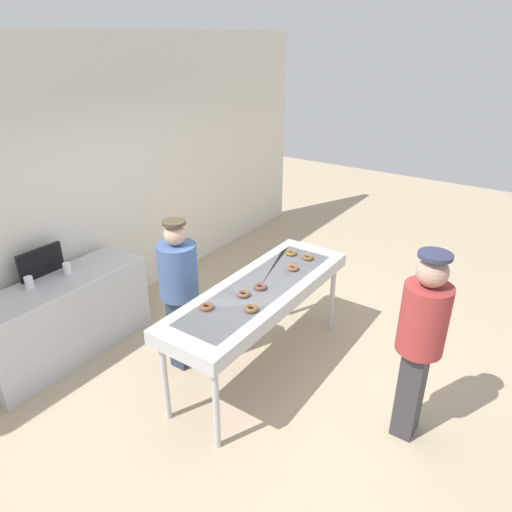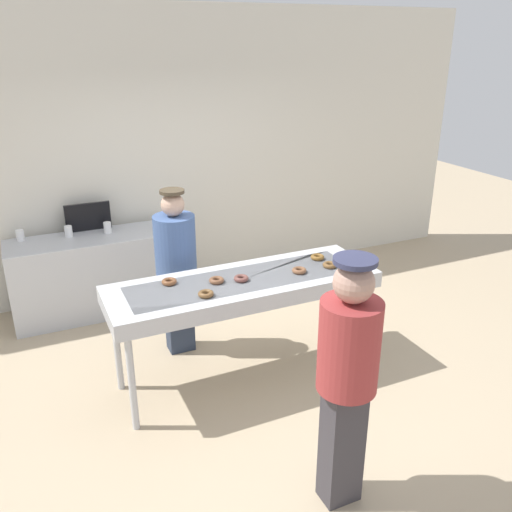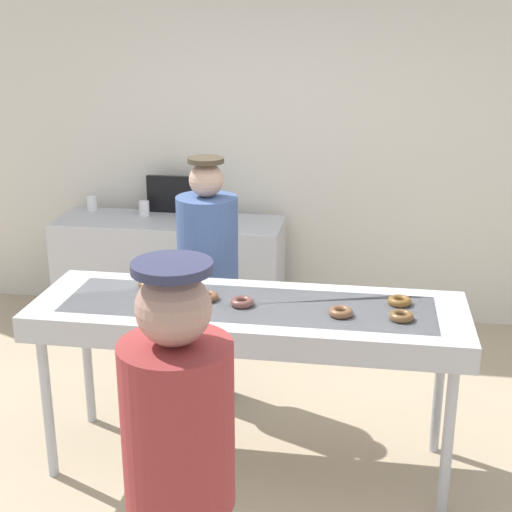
{
  "view_description": "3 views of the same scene",
  "coord_description": "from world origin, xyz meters",
  "px_view_note": "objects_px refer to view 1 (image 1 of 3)",
  "views": [
    {
      "loc": [
        -3.17,
        -2.15,
        3.11
      ],
      "look_at": [
        0.19,
        0.17,
        1.16
      ],
      "focal_mm": 32.56,
      "sensor_mm": 36.0,
      "label": 1
    },
    {
      "loc": [
        -1.59,
        -3.75,
        2.8
      ],
      "look_at": [
        0.21,
        0.2,
        1.05
      ],
      "focal_mm": 37.96,
      "sensor_mm": 36.0,
      "label": 2
    },
    {
      "loc": [
        0.6,
        -3.5,
        2.4
      ],
      "look_at": [
        0.01,
        0.18,
        1.16
      ],
      "focal_mm": 51.57,
      "sensor_mm": 36.0,
      "label": 3
    }
  ],
  "objects_px": {
    "chocolate_donut_6": "(260,287)",
    "paper_cup_2": "(29,282)",
    "chocolate_donut_5": "(207,307)",
    "chocolate_donut_3": "(251,309)",
    "worker_baker": "(179,286)",
    "chocolate_donut_4": "(293,268)",
    "prep_counter": "(65,318)",
    "fryer_conveyor": "(260,294)",
    "chocolate_donut_2": "(243,294)",
    "menu_display": "(41,262)",
    "chocolate_donut_1": "(308,257)",
    "customer_waiting": "(421,336)",
    "paper_cup_0": "(67,268)",
    "chocolate_donut_0": "(291,253)"
  },
  "relations": [
    {
      "from": "worker_baker",
      "to": "menu_display",
      "type": "height_order",
      "value": "worker_baker"
    },
    {
      "from": "chocolate_donut_4",
      "to": "customer_waiting",
      "type": "height_order",
      "value": "customer_waiting"
    },
    {
      "from": "fryer_conveyor",
      "to": "paper_cup_2",
      "type": "bearing_deg",
      "value": 121.05
    },
    {
      "from": "chocolate_donut_2",
      "to": "customer_waiting",
      "type": "relative_size",
      "value": 0.07
    },
    {
      "from": "fryer_conveyor",
      "to": "chocolate_donut_1",
      "type": "xyz_separation_m",
      "value": [
        0.78,
        -0.08,
        0.1
      ]
    },
    {
      "from": "paper_cup_0",
      "to": "paper_cup_2",
      "type": "bearing_deg",
      "value": 173.57
    },
    {
      "from": "chocolate_donut_6",
      "to": "worker_baker",
      "type": "height_order",
      "value": "worker_baker"
    },
    {
      "from": "chocolate_donut_5",
      "to": "chocolate_donut_6",
      "type": "distance_m",
      "value": 0.58
    },
    {
      "from": "worker_baker",
      "to": "menu_display",
      "type": "xyz_separation_m",
      "value": [
        -0.57,
        1.37,
        0.1
      ]
    },
    {
      "from": "chocolate_donut_1",
      "to": "chocolate_donut_2",
      "type": "bearing_deg",
      "value": 173.86
    },
    {
      "from": "customer_waiting",
      "to": "paper_cup_0",
      "type": "bearing_deg",
      "value": 94.52
    },
    {
      "from": "fryer_conveyor",
      "to": "worker_baker",
      "type": "distance_m",
      "value": 0.79
    },
    {
      "from": "chocolate_donut_5",
      "to": "chocolate_donut_3",
      "type": "bearing_deg",
      "value": -59.97
    },
    {
      "from": "chocolate_donut_4",
      "to": "menu_display",
      "type": "relative_size",
      "value": 0.26
    },
    {
      "from": "chocolate_donut_6",
      "to": "paper_cup_0",
      "type": "relative_size",
      "value": 1.06
    },
    {
      "from": "worker_baker",
      "to": "chocolate_donut_5",
      "type": "bearing_deg",
      "value": 77.44
    },
    {
      "from": "chocolate_donut_4",
      "to": "prep_counter",
      "type": "distance_m",
      "value": 2.43
    },
    {
      "from": "chocolate_donut_4",
      "to": "paper_cup_0",
      "type": "height_order",
      "value": "chocolate_donut_4"
    },
    {
      "from": "fryer_conveyor",
      "to": "worker_baker",
      "type": "relative_size",
      "value": 1.43
    },
    {
      "from": "chocolate_donut_1",
      "to": "chocolate_donut_6",
      "type": "height_order",
      "value": "same"
    },
    {
      "from": "chocolate_donut_5",
      "to": "prep_counter",
      "type": "relative_size",
      "value": 0.07
    },
    {
      "from": "fryer_conveyor",
      "to": "prep_counter",
      "type": "bearing_deg",
      "value": 117.21
    },
    {
      "from": "chocolate_donut_1",
      "to": "prep_counter",
      "type": "relative_size",
      "value": 0.07
    },
    {
      "from": "chocolate_donut_1",
      "to": "chocolate_donut_2",
      "type": "xyz_separation_m",
      "value": [
        -1.01,
        0.11,
        0.0
      ]
    },
    {
      "from": "chocolate_donut_6",
      "to": "paper_cup_2",
      "type": "height_order",
      "value": "chocolate_donut_6"
    },
    {
      "from": "chocolate_donut_2",
      "to": "prep_counter",
      "type": "relative_size",
      "value": 0.07
    },
    {
      "from": "chocolate_donut_0",
      "to": "prep_counter",
      "type": "relative_size",
      "value": 0.07
    },
    {
      "from": "paper_cup_2",
      "to": "chocolate_donut_0",
      "type": "bearing_deg",
      "value": -43.02
    },
    {
      "from": "worker_baker",
      "to": "paper_cup_2",
      "type": "relative_size",
      "value": 13.66
    },
    {
      "from": "prep_counter",
      "to": "paper_cup_0",
      "type": "xyz_separation_m",
      "value": [
        0.17,
        0.07,
        0.49
      ]
    },
    {
      "from": "fryer_conveyor",
      "to": "customer_waiting",
      "type": "xyz_separation_m",
      "value": [
        0.03,
        -1.5,
        0.11
      ]
    },
    {
      "from": "chocolate_donut_4",
      "to": "worker_baker",
      "type": "height_order",
      "value": "worker_baker"
    },
    {
      "from": "chocolate_donut_6",
      "to": "worker_baker",
      "type": "distance_m",
      "value": 0.8
    },
    {
      "from": "chocolate_donut_6",
      "to": "prep_counter",
      "type": "height_order",
      "value": "chocolate_donut_6"
    },
    {
      "from": "chocolate_donut_4",
      "to": "chocolate_donut_6",
      "type": "relative_size",
      "value": 1.0
    },
    {
      "from": "chocolate_donut_4",
      "to": "worker_baker",
      "type": "bearing_deg",
      "value": 138.0
    },
    {
      "from": "chocolate_donut_3",
      "to": "chocolate_donut_6",
      "type": "relative_size",
      "value": 1.0
    },
    {
      "from": "chocolate_donut_4",
      "to": "chocolate_donut_1",
      "type": "bearing_deg",
      "value": -1.01
    },
    {
      "from": "chocolate_donut_5",
      "to": "prep_counter",
      "type": "distance_m",
      "value": 1.78
    },
    {
      "from": "chocolate_donut_2",
      "to": "chocolate_donut_5",
      "type": "bearing_deg",
      "value": 159.43
    },
    {
      "from": "chocolate_donut_1",
      "to": "chocolate_donut_3",
      "type": "distance_m",
      "value": 1.18
    },
    {
      "from": "chocolate_donut_3",
      "to": "worker_baker",
      "type": "distance_m",
      "value": 0.87
    },
    {
      "from": "paper_cup_2",
      "to": "menu_display",
      "type": "bearing_deg",
      "value": 29.94
    },
    {
      "from": "menu_display",
      "to": "chocolate_donut_6",
      "type": "bearing_deg",
      "value": -66.5
    },
    {
      "from": "chocolate_donut_0",
      "to": "prep_counter",
      "type": "xyz_separation_m",
      "value": [
        -1.72,
        1.7,
        -0.54
      ]
    },
    {
      "from": "fryer_conveyor",
      "to": "chocolate_donut_3",
      "type": "relative_size",
      "value": 18.33
    },
    {
      "from": "chocolate_donut_6",
      "to": "menu_display",
      "type": "xyz_separation_m",
      "value": [
        -0.91,
        2.09,
        0.04
      ]
    },
    {
      "from": "customer_waiting",
      "to": "paper_cup_0",
      "type": "xyz_separation_m",
      "value": [
        -0.8,
        3.39,
        -0.06
      ]
    },
    {
      "from": "worker_baker",
      "to": "chocolate_donut_4",
      "type": "bearing_deg",
      "value": 147.31
    },
    {
      "from": "fryer_conveyor",
      "to": "menu_display",
      "type": "height_order",
      "value": "menu_display"
    }
  ]
}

